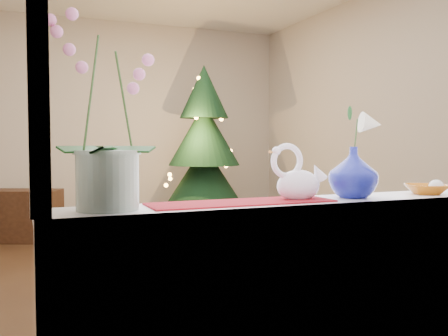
{
  "coord_description": "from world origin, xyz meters",
  "views": [
    {
      "loc": [
        -1.13,
        -4.03,
        1.15
      ],
      "look_at": [
        -0.06,
        -1.4,
        1.0
      ],
      "focal_mm": 40.0,
      "sensor_mm": 36.0,
      "label": 1
    }
  ],
  "objects_px": {
    "orchid_pot": "(107,111)",
    "paperweight": "(436,187)",
    "side_table": "(24,216)",
    "xmas_tree": "(204,152)",
    "blue_vase": "(353,168)",
    "amber_dish": "(426,190)",
    "swan": "(298,173)"
  },
  "relations": [
    {
      "from": "paperweight",
      "to": "side_table",
      "type": "distance_m",
      "value": 4.86
    },
    {
      "from": "paperweight",
      "to": "amber_dish",
      "type": "relative_size",
      "value": 0.44
    },
    {
      "from": "xmas_tree",
      "to": "side_table",
      "type": "height_order",
      "value": "xmas_tree"
    },
    {
      "from": "orchid_pot",
      "to": "side_table",
      "type": "distance_m",
      "value": 4.59
    },
    {
      "from": "paperweight",
      "to": "xmas_tree",
      "type": "bearing_deg",
      "value": 84.24
    },
    {
      "from": "orchid_pot",
      "to": "paperweight",
      "type": "bearing_deg",
      "value": -2.19
    },
    {
      "from": "orchid_pot",
      "to": "side_table",
      "type": "relative_size",
      "value": 0.83
    },
    {
      "from": "blue_vase",
      "to": "amber_dish",
      "type": "distance_m",
      "value": 0.39
    },
    {
      "from": "swan",
      "to": "xmas_tree",
      "type": "distance_m",
      "value": 4.09
    },
    {
      "from": "paperweight",
      "to": "swan",
      "type": "bearing_deg",
      "value": 175.02
    },
    {
      "from": "amber_dish",
      "to": "orchid_pot",
      "type": "bearing_deg",
      "value": 179.42
    },
    {
      "from": "orchid_pot",
      "to": "swan",
      "type": "distance_m",
      "value": 0.76
    },
    {
      "from": "blue_vase",
      "to": "xmas_tree",
      "type": "xyz_separation_m",
      "value": [
        0.8,
        3.97,
        -0.01
      ]
    },
    {
      "from": "amber_dish",
      "to": "side_table",
      "type": "bearing_deg",
      "value": 109.49
    },
    {
      "from": "swan",
      "to": "paperweight",
      "type": "height_order",
      "value": "swan"
    },
    {
      "from": "paperweight",
      "to": "xmas_tree",
      "type": "height_order",
      "value": "xmas_tree"
    },
    {
      "from": "swan",
      "to": "paperweight",
      "type": "relative_size",
      "value": 3.78
    },
    {
      "from": "xmas_tree",
      "to": "paperweight",
      "type": "bearing_deg",
      "value": -95.76
    },
    {
      "from": "swan",
      "to": "amber_dish",
      "type": "distance_m",
      "value": 0.63
    },
    {
      "from": "blue_vase",
      "to": "paperweight",
      "type": "distance_m",
      "value": 0.41
    },
    {
      "from": "orchid_pot",
      "to": "amber_dish",
      "type": "distance_m",
      "value": 1.39
    },
    {
      "from": "paperweight",
      "to": "side_table",
      "type": "bearing_deg",
      "value": 109.52
    },
    {
      "from": "orchid_pot",
      "to": "blue_vase",
      "type": "relative_size",
      "value": 2.76
    },
    {
      "from": "xmas_tree",
      "to": "side_table",
      "type": "distance_m",
      "value": 2.21
    },
    {
      "from": "orchid_pot",
      "to": "paperweight",
      "type": "height_order",
      "value": "orchid_pot"
    },
    {
      "from": "orchid_pot",
      "to": "side_table",
      "type": "height_order",
      "value": "orchid_pot"
    },
    {
      "from": "paperweight",
      "to": "side_table",
      "type": "xyz_separation_m",
      "value": [
        -1.61,
        4.54,
        -0.66
      ]
    },
    {
      "from": "xmas_tree",
      "to": "side_table",
      "type": "xyz_separation_m",
      "value": [
        -2.01,
        0.53,
        -0.73
      ]
    },
    {
      "from": "orchid_pot",
      "to": "paperweight",
      "type": "relative_size",
      "value": 10.12
    },
    {
      "from": "orchid_pot",
      "to": "xmas_tree",
      "type": "bearing_deg",
      "value": 65.83
    },
    {
      "from": "blue_vase",
      "to": "amber_dish",
      "type": "bearing_deg",
      "value": -0.98
    },
    {
      "from": "orchid_pot",
      "to": "amber_dish",
      "type": "bearing_deg",
      "value": -0.58
    }
  ]
}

